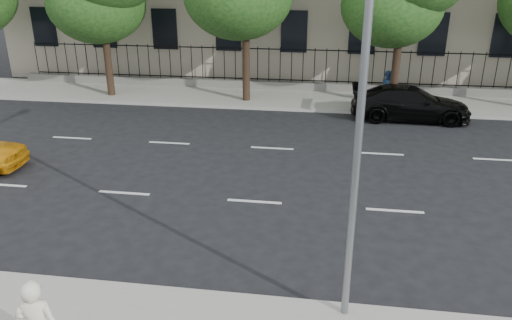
{
  "coord_description": "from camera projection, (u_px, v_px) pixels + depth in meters",
  "views": [
    {
      "loc": [
        1.94,
        -10.42,
        6.56
      ],
      "look_at": [
        -0.03,
        3.0,
        1.11
      ],
      "focal_mm": 35.0,
      "sensor_mm": 36.0,
      "label": 1
    }
  ],
  "objects": [
    {
      "name": "ground",
      "position": [
        239.0,
        247.0,
        12.28
      ],
      "size": [
        120.0,
        120.0,
        0.0
      ],
      "primitive_type": "plane",
      "color": "black",
      "rests_on": "ground"
    },
    {
      "name": "black_sedan",
      "position": [
        410.0,
        103.0,
        21.81
      ],
      "size": [
        5.13,
        2.15,
        1.48
      ],
      "primitive_type": "imported",
      "rotation": [
        0.0,
        0.0,
        1.56
      ],
      "color": "black",
      "rests_on": "ground"
    },
    {
      "name": "lane_markings",
      "position": [
        264.0,
        171.0,
        16.63
      ],
      "size": [
        49.6,
        4.62,
        0.01
      ],
      "primitive_type": null,
      "color": "silver",
      "rests_on": "ground"
    },
    {
      "name": "pedestrian_far",
      "position": [
        388.0,
        87.0,
        23.76
      ],
      "size": [
        0.71,
        0.85,
        1.58
      ],
      "primitive_type": "imported",
      "rotation": [
        0.0,
        0.0,
        1.41
      ],
      "color": "#2F5691",
      "rests_on": "far_sidewalk"
    },
    {
      "name": "street_light",
      "position": [
        363.0,
        50.0,
        8.4
      ],
      "size": [
        0.25,
        3.32,
        8.05
      ],
      "color": "slate",
      "rests_on": "near_sidewalk"
    },
    {
      "name": "iron_fence",
      "position": [
        291.0,
        80.0,
        26.45
      ],
      "size": [
        30.0,
        0.5,
        2.2
      ],
      "color": "slate",
      "rests_on": "far_sidewalk"
    },
    {
      "name": "far_sidewalk",
      "position": [
        288.0,
        99.0,
        25.1
      ],
      "size": [
        60.0,
        4.0,
        0.15
      ],
      "primitive_type": "cube",
      "color": "gray",
      "rests_on": "ground"
    }
  ]
}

